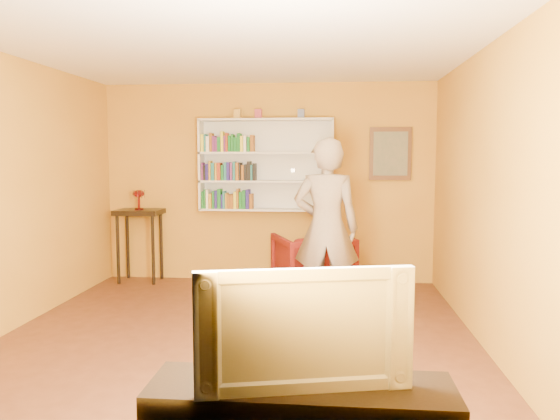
# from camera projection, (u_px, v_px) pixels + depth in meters

# --- Properties ---
(room_shell) EXTENTS (5.30, 5.80, 2.88)m
(room_shell) POSITION_uv_depth(u_px,v_px,m) (236.00, 232.00, 5.03)
(room_shell) COLOR #4E2A19
(room_shell) RESTS_ON ground
(bookshelf) EXTENTS (1.80, 0.29, 1.23)m
(bookshelf) POSITION_uv_depth(u_px,v_px,m) (267.00, 165.00, 7.36)
(bookshelf) COLOR white
(bookshelf) RESTS_ON room_shell
(books_row_lower) EXTENTS (0.69, 0.19, 0.27)m
(books_row_lower) POSITION_uv_depth(u_px,v_px,m) (228.00, 200.00, 7.35)
(books_row_lower) COLOR #186E29
(books_row_lower) RESTS_ON bookshelf
(books_row_middle) EXTENTS (0.73, 0.19, 0.26)m
(books_row_middle) POSITION_uv_depth(u_px,v_px,m) (229.00, 172.00, 7.31)
(books_row_middle) COLOR #61236B
(books_row_middle) RESTS_ON bookshelf
(books_row_upper) EXTENTS (0.71, 0.18, 0.27)m
(books_row_upper) POSITION_uv_depth(u_px,v_px,m) (227.00, 144.00, 7.28)
(books_row_upper) COLOR yellow
(books_row_upper) RESTS_ON bookshelf
(ornament_left) EXTENTS (0.09, 0.09, 0.13)m
(ornament_left) POSITION_uv_depth(u_px,v_px,m) (238.00, 114.00, 7.27)
(ornament_left) COLOR gold
(ornament_left) RESTS_ON bookshelf
(ornament_centre) EXTENTS (0.09, 0.09, 0.12)m
(ornament_centre) POSITION_uv_depth(u_px,v_px,m) (258.00, 114.00, 7.25)
(ornament_centre) COLOR #A7374F
(ornament_centre) RESTS_ON bookshelf
(ornament_right) EXTENTS (0.09, 0.09, 0.12)m
(ornament_right) POSITION_uv_depth(u_px,v_px,m) (301.00, 114.00, 7.19)
(ornament_right) COLOR slate
(ornament_right) RESTS_ON bookshelf
(framed_painting) EXTENTS (0.55, 0.05, 0.70)m
(framed_painting) POSITION_uv_depth(u_px,v_px,m) (390.00, 154.00, 7.24)
(framed_painting) COLOR #502F16
(framed_painting) RESTS_ON room_shell
(console_table) EXTENTS (0.61, 0.46, 0.99)m
(console_table) POSITION_uv_depth(u_px,v_px,m) (139.00, 222.00, 7.44)
(console_table) COLOR black
(console_table) RESTS_ON ground
(ruby_lustre) EXTENTS (0.16, 0.17, 0.27)m
(ruby_lustre) POSITION_uv_depth(u_px,v_px,m) (139.00, 195.00, 7.41)
(ruby_lustre) COLOR maroon
(ruby_lustre) RESTS_ON console_table
(armchair) EXTENTS (1.10, 1.11, 0.79)m
(armchair) POSITION_uv_depth(u_px,v_px,m) (313.00, 266.00, 6.61)
(armchair) COLOR #4A0505
(armchair) RESTS_ON ground
(person) EXTENTS (0.72, 0.49, 1.91)m
(person) POSITION_uv_depth(u_px,v_px,m) (326.00, 228.00, 5.78)
(person) COLOR #7E6D5C
(person) RESTS_ON ground
(game_remote) EXTENTS (0.04, 0.15, 0.04)m
(game_remote) POSITION_uv_depth(u_px,v_px,m) (293.00, 170.00, 5.40)
(game_remote) COLOR white
(game_remote) RESTS_ON person
(television) EXTENTS (1.08, 0.38, 0.62)m
(television) POSITION_uv_depth(u_px,v_px,m) (301.00, 325.00, 2.75)
(television) COLOR black
(television) RESTS_ON tv_cabinet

